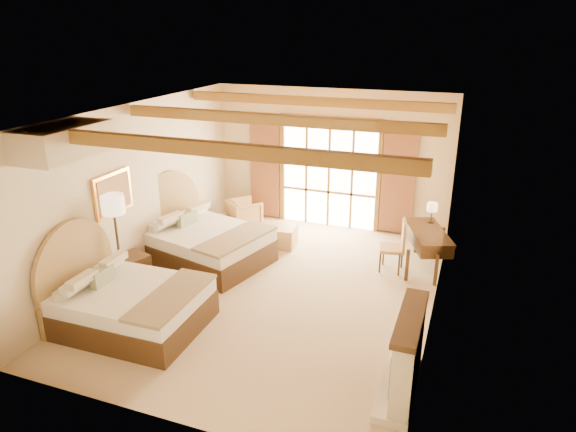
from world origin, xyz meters
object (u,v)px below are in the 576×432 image
at_px(bed_near, 123,300).
at_px(bed_far, 200,240).
at_px(desk, 426,248).
at_px(armchair, 244,213).
at_px(nightstand, 132,272).

distance_m(bed_near, bed_far, 2.51).
distance_m(bed_near, desk, 5.68).
xyz_separation_m(bed_near, armchair, (-0.03, 4.58, -0.11)).
height_order(armchair, desk, desk).
bearing_deg(bed_near, nightstand, 120.00).
bearing_deg(desk, bed_far, 174.78).
bearing_deg(armchair, nightstand, 120.68).
xyz_separation_m(bed_far, nightstand, (-0.58, -1.44, -0.14)).
bearing_deg(nightstand, bed_near, -39.86).
relative_size(bed_near, bed_far, 0.82).
distance_m(bed_near, nightstand, 1.25).
bearing_deg(armchair, desk, -150.54).
bearing_deg(bed_far, desk, 30.40).
bearing_deg(desk, nightstand, -172.52).
relative_size(bed_near, desk, 1.38).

